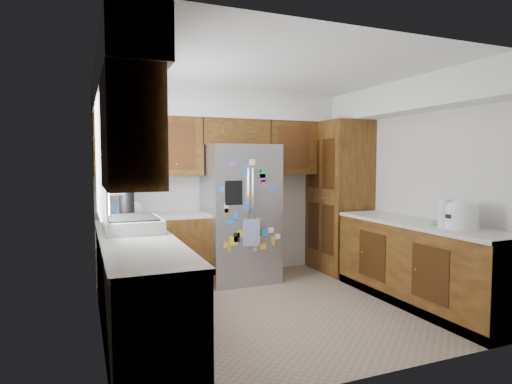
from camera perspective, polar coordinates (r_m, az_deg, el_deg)
floor at (r=4.79m, az=3.03°, el=-15.19°), size 3.60×3.60×0.00m
room_shell at (r=4.82m, az=0.11°, el=6.96°), size 3.64×3.24×2.52m
left_counter_run at (r=4.31m, az=-14.05°, el=-11.52°), size 1.36×3.20×0.92m
right_counter_run at (r=5.12m, az=21.03°, el=-9.29°), size 0.63×2.25×0.92m
pantry at (r=6.28m, az=10.99°, el=-0.62°), size 0.60×0.90×2.15m
fridge at (r=5.68m, az=-2.13°, el=-2.82°), size 0.90×0.79×1.80m
bridge_cabinet at (r=5.86m, az=-2.93°, el=7.92°), size 0.96×0.34×0.35m
fridge_top_items at (r=5.89m, az=-3.48°, el=10.91°), size 0.94×0.30×0.30m
sink_assembly at (r=4.25m, az=-16.15°, el=-4.09°), size 0.52×0.70×0.37m
left_counter_clutter at (r=4.98m, az=-16.76°, el=-2.20°), size 0.36×0.82×0.38m
rice_cooker at (r=4.65m, az=25.66°, el=-2.61°), size 0.34×0.33×0.29m
paper_towel at (r=4.63m, az=23.87°, el=-2.67°), size 0.13×0.13×0.29m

